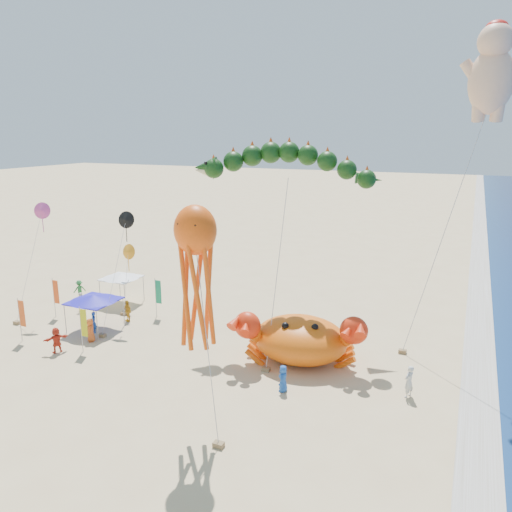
{
  "coord_description": "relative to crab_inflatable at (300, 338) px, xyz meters",
  "views": [
    {
      "loc": [
        10.62,
        -26.89,
        14.38
      ],
      "look_at": [
        -2.0,
        2.0,
        6.5
      ],
      "focal_mm": 35.0,
      "sensor_mm": 36.0,
      "label": 1
    }
  ],
  "objects": [
    {
      "name": "ground",
      "position": [
        -1.34,
        -1.32,
        -1.59
      ],
      "size": [
        320.0,
        320.0,
        0.0
      ],
      "primitive_type": "plane",
      "color": "#D1B784",
      "rests_on": "ground"
    },
    {
      "name": "foam_strip",
      "position": [
        10.66,
        -1.32,
        -1.58
      ],
      "size": [
        320.0,
        320.0,
        0.0
      ],
      "primitive_type": "plane",
      "color": "silver",
      "rests_on": "ground"
    },
    {
      "name": "crab_inflatable",
      "position": [
        0.0,
        0.0,
        0.0
      ],
      "size": [
        8.22,
        6.51,
        3.6
      ],
      "color": "#F0600C",
      "rests_on": "ground"
    },
    {
      "name": "dragon_kite",
      "position": [
        -2.55,
        3.93,
        10.32
      ],
      "size": [
        12.54,
        9.13,
        13.28
      ],
      "color": "black",
      "rests_on": "ground"
    },
    {
      "name": "cherub_kite",
      "position": [
        9.56,
        4.66,
        16.22
      ],
      "size": [
        5.12,
        2.21,
        20.41
      ],
      "color": "#F7BE96",
      "rests_on": "ground"
    },
    {
      "name": "octopus_kite",
      "position": [
        -2.19,
        -8.87,
        6.74
      ],
      "size": [
        2.91,
        2.33,
        11.19
      ],
      "color": "#FF560D",
      "rests_on": "ground"
    },
    {
      "name": "canopy_blue",
      "position": [
        -15.67,
        -1.03,
        0.86
      ],
      "size": [
        3.51,
        3.51,
        2.71
      ],
      "color": "gray",
      "rests_on": "ground"
    },
    {
      "name": "canopy_white",
      "position": [
        -17.61,
        4.58,
        0.85
      ],
      "size": [
        3.11,
        3.11,
        2.71
      ],
      "color": "gray",
      "rests_on": "ground"
    },
    {
      "name": "feather_flags",
      "position": [
        -16.33,
        -1.64,
        0.43
      ],
      "size": [
        7.96,
        7.89,
        3.2
      ],
      "color": "gray",
      "rests_on": "ground"
    },
    {
      "name": "beachgoers",
      "position": [
        -13.2,
        -1.2,
        -0.74
      ],
      "size": [
        29.79,
        10.78,
        1.87
      ],
      "color": "red",
      "rests_on": "ground"
    },
    {
      "name": "small_kites",
      "position": [
        -17.41,
        1.8,
        4.72
      ],
      "size": [
        8.19,
        7.65,
        9.1
      ],
      "color": "orange",
      "rests_on": "ground"
    }
  ]
}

